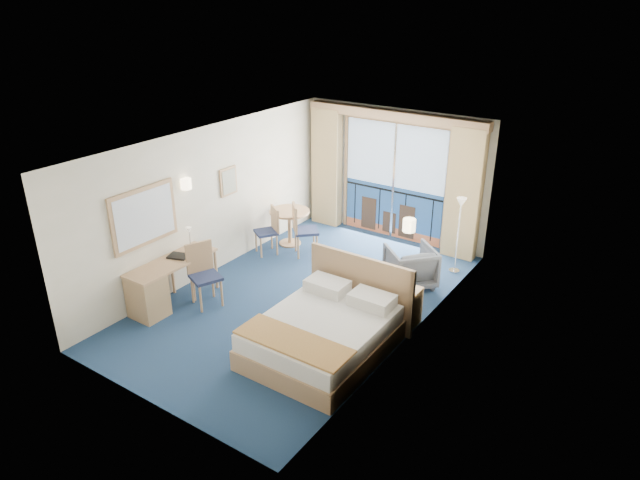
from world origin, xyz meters
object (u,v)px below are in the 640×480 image
Objects in this scene: table_chair_a at (301,227)px; table_chair_b at (270,228)px; bed at (325,332)px; floor_lamp at (460,217)px; armchair at (410,266)px; desk_chair at (203,270)px; desk at (153,290)px; round_table at (290,219)px; nightstand at (403,306)px.

table_chair_a is 1.12× the size of table_chair_b.
floor_lamp is at bearing 80.25° from bed.
desk_chair reaches higher than armchair.
desk_chair is (-2.44, 0.05, 0.28)m from bed.
table_chair_b reaches higher than armchair.
desk reaches higher than armchair.
desk_chair is 1.12× the size of table_chair_b.
bed is at bearing 12.84° from desk.
armchair is at bearing -4.55° from round_table.
desk is at bearing -150.38° from nightstand.
round_table is 0.77× the size of table_chair_a.
nightstand is at bearing 29.62° from desk.
desk is 0.84m from desk_chair.
desk reaches higher than nightstand.
floor_lamp reaches higher than round_table.
round_table is at bearing 28.47° from desk_chair.
floor_lamp is 0.90× the size of desk.
armchair is at bearing 87.08° from bed.
nightstand is 0.58× the size of desk_chair.
bed is 2.03× the size of table_chair_a.
bed is at bearing 178.00° from table_chair_a.
table_chair_b is at bearing 165.31° from nightstand.
round_table reaches higher than armchair.
floor_lamp reaches higher than bed.
nightstand is 3.98m from desk.
floor_lamp is at bearing 49.88° from desk.
table_chair_a reaches higher than armchair.
bed is at bearing -67.94° from desk_chair.
nightstand is at bearing 65.77° from bed.
desk is (-2.87, -0.65, 0.10)m from bed.
bed is at bearing -99.75° from floor_lamp.
bed is 1.44m from nightstand.
table_chair_a is (0.69, 3.11, 0.18)m from desk.
nightstand is at bearing 18.34° from table_chair_b.
nightstand is 0.76× the size of armchair.
armchair is at bearing 46.62° from desk.
nightstand is 0.75× the size of round_table.
table_chair_a is (-2.77, 1.14, 0.29)m from nightstand.
floor_lamp is 5.42m from desk.
bed is 2.46m from desk_chair.
floor_lamp is 3.63m from table_chair_b.
floor_lamp is (0.47, 0.94, 0.74)m from armchair.
nightstand is 0.42× the size of floor_lamp.
floor_lamp is 3.00m from table_chair_a.
nightstand is 0.65× the size of table_chair_b.
round_table is at bearing 156.43° from nightstand.
floor_lamp reaches higher than table_chair_b.
bed reaches higher than desk_chair.
desk is 1.70× the size of table_chair_b.
table_chair_a reaches higher than desk.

